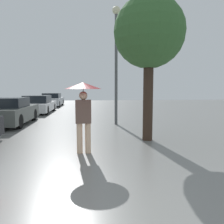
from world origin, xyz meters
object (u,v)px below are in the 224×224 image
object	(u,v)px
parked_car_farthest	(52,100)
street_lamp	(116,49)
parked_car_third	(38,105)
pedestrian	(83,100)
tree	(149,34)
parked_car_second	(10,112)

from	to	relation	value
parked_car_farthest	street_lamp	world-z (taller)	street_lamp
parked_car_third	parked_car_farthest	xyz separation A→B (m)	(-0.03, 6.06, 0.03)
pedestrian	street_lamp	world-z (taller)	street_lamp
street_lamp	tree	bearing A→B (deg)	-79.52
parked_car_third	street_lamp	bearing A→B (deg)	-49.83
pedestrian	parked_car_second	bearing A→B (deg)	125.01
parked_car_second	street_lamp	bearing A→B (deg)	-5.71
pedestrian	parked_car_second	xyz separation A→B (m)	(-3.48, 4.96, -0.77)
parked_car_second	parked_car_third	size ratio (longest dim) A/B	0.89
street_lamp	pedestrian	bearing A→B (deg)	-107.14
parked_car_farthest	street_lamp	distance (m)	12.90
pedestrian	parked_car_third	distance (m)	10.64
pedestrian	parked_car_second	size ratio (longest dim) A/B	0.45
parked_car_second	street_lamp	size ratio (longest dim) A/B	0.75
parked_car_second	street_lamp	distance (m)	5.63
tree	pedestrian	bearing A→B (deg)	-148.09
parked_car_third	parked_car_second	bearing A→B (deg)	-91.55
parked_car_second	parked_car_farthest	distance (m)	11.17
parked_car_third	parked_car_farthest	distance (m)	6.06
tree	street_lamp	size ratio (longest dim) A/B	0.84
tree	parked_car_farthest	bearing A→B (deg)	109.74
parked_car_second	street_lamp	world-z (taller)	street_lamp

